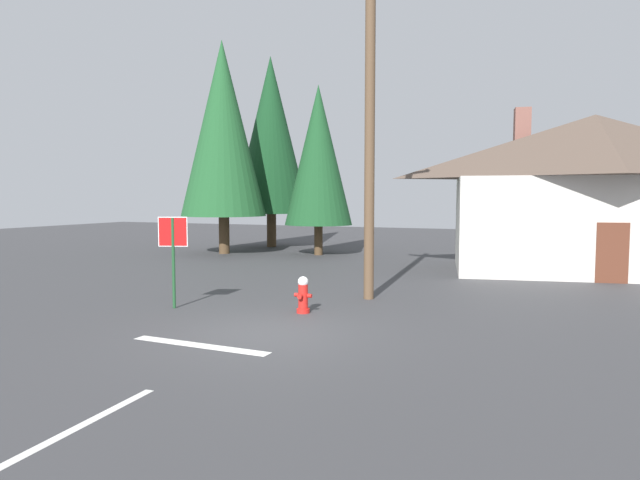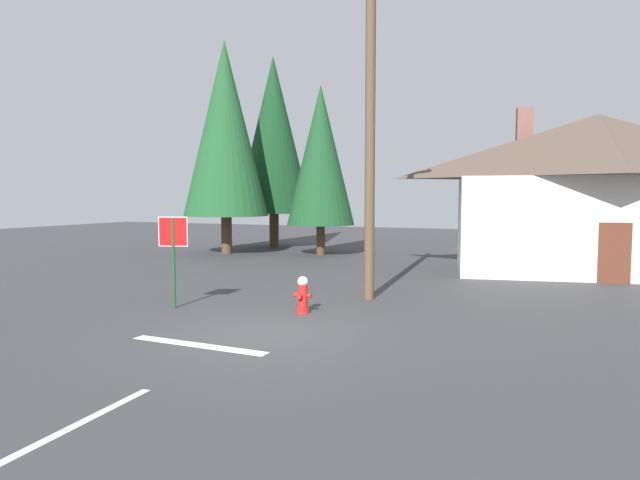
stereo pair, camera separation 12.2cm
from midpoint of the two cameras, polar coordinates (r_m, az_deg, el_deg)
ground_plane at (r=12.05m, az=-5.11°, el=-9.52°), size 80.00×80.00×0.10m
lane_stop_bar at (r=11.24m, az=-11.88°, el=-10.33°), size 3.02×0.40×0.01m
lane_center_stripe at (r=7.88m, az=-23.72°, el=-17.10°), size 0.29×3.05×0.01m
stop_sign_near at (r=14.80m, az=-14.36°, el=-0.28°), size 0.72×0.27×2.34m
fire_hydrant at (r=13.88m, az=-1.50°, el=-5.57°), size 0.45×0.39×0.90m
utility_pole at (r=15.79m, az=5.31°, el=12.53°), size 1.60×0.28×9.80m
house at (r=23.39m, az=26.16°, el=4.45°), size 11.45×7.70×6.33m
pine_tree_tall_left at (r=27.56m, az=0.19°, el=8.52°), size 3.28×3.28×8.21m
pine_tree_mid_left at (r=28.76m, az=-9.42°, el=10.98°), size 4.20×4.20×10.49m
pine_tree_short_left at (r=32.37m, az=-4.60°, el=10.47°), size 4.27×4.27×10.67m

